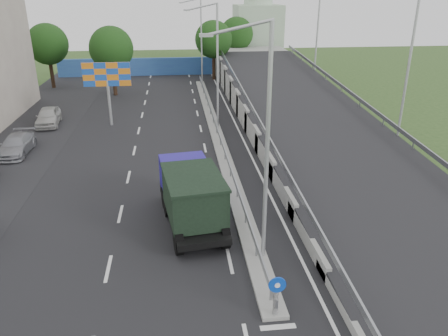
{
  "coord_description": "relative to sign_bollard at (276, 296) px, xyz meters",
  "views": [
    {
      "loc": [
        -3.32,
        -10.27,
        11.24
      ],
      "look_at": [
        -0.81,
        11.57,
        2.2
      ],
      "focal_mm": 35.0,
      "sensor_mm": 36.0,
      "label": 1
    }
  ],
  "objects": [
    {
      "name": "tree_left_far",
      "position": [
        -18.0,
        42.83,
        4.14
      ],
      "size": [
        4.8,
        4.8,
        7.6
      ],
      "color": "black",
      "rests_on": "ground"
    },
    {
      "name": "sign_bollard",
      "position": [
        0.0,
        0.0,
        0.0
      ],
      "size": [
        0.64,
        0.23,
        1.67
      ],
      "color": "black",
      "rests_on": "median"
    },
    {
      "name": "blue_wall",
      "position": [
        -4.0,
        49.83,
        0.17
      ],
      "size": [
        30.0,
        0.5,
        2.4
      ],
      "primitive_type": "cube",
      "color": "#2B4BA0",
      "rests_on": "ground"
    },
    {
      "name": "tree_ramp_far",
      "position": [
        6.0,
        52.83,
        4.14
      ],
      "size": [
        4.8,
        4.8,
        7.6
      ],
      "color": "black",
      "rests_on": "ground"
    },
    {
      "name": "tree_median_far",
      "position": [
        2.0,
        45.83,
        4.14
      ],
      "size": [
        4.8,
        4.8,
        7.6
      ],
      "color": "black",
      "rests_on": "ground"
    },
    {
      "name": "median_guardrail",
      "position": [
        0.0,
        21.83,
        -0.28
      ],
      "size": [
        0.09,
        44.0,
        0.71
      ],
      "color": "gray",
      "rests_on": "median"
    },
    {
      "name": "billboard",
      "position": [
        -9.0,
        25.83,
        3.15
      ],
      "size": [
        4.0,
        0.24,
        5.5
      ],
      "color": "#B2B5B7",
      "rests_on": "ground"
    },
    {
      "name": "lamp_post_far",
      "position": [
        0.11,
        43.83,
        4.77
      ],
      "size": [
        2.74,
        0.18,
        10.08
      ],
      "color": "#B2B5B7",
      "rests_on": "median"
    },
    {
      "name": "parked_car_e",
      "position": [
        -14.53,
        26.52,
        -0.25
      ],
      "size": [
        2.29,
        4.74,
        1.56
      ],
      "primitive_type": "imported",
      "rotation": [
        0.0,
        0.0,
        0.1
      ],
      "color": "#AAA9A6",
      "rests_on": "ground"
    },
    {
      "name": "tree_left_mid",
      "position": [
        -10.0,
        37.83,
        4.14
      ],
      "size": [
        4.8,
        4.8,
        7.6
      ],
      "color": "black",
      "rests_on": "ground"
    },
    {
      "name": "road_surface",
      "position": [
        -3.0,
        17.83,
        -1.03
      ],
      "size": [
        26.0,
        90.0,
        0.04
      ],
      "primitive_type": "cube",
      "color": "black",
      "rests_on": "ground"
    },
    {
      "name": "lamp_post_near",
      "position": [
        0.11,
        3.83,
        4.77
      ],
      "size": [
        2.74,
        0.18,
        10.08
      ],
      "color": "#B2B5B7",
      "rests_on": "median"
    },
    {
      "name": "parked_car_d",
      "position": [
        -14.99,
        19.21,
        -0.35
      ],
      "size": [
        1.94,
        4.71,
        1.36
      ],
      "primitive_type": "imported",
      "rotation": [
        0.0,
        0.0,
        -0.01
      ],
      "color": "gray",
      "rests_on": "ground"
    },
    {
      "name": "lamp_post_mid",
      "position": [
        0.11,
        23.83,
        4.77
      ],
      "size": [
        2.74,
        0.18,
        10.08
      ],
      "color": "#B2B5B7",
      "rests_on": "median"
    },
    {
      "name": "dump_truck",
      "position": [
        -2.72,
        7.5,
        0.64
      ],
      "size": [
        3.38,
        7.11,
        3.02
      ],
      "rotation": [
        0.0,
        0.0,
        0.13
      ],
      "color": "black",
      "rests_on": "ground"
    },
    {
      "name": "church",
      "position": [
        10.0,
        57.83,
        4.28
      ],
      "size": [
        7.0,
        7.0,
        13.8
      ],
      "color": "#B2CCAD",
      "rests_on": "ground"
    },
    {
      "name": "median",
      "position": [
        0.0,
        21.83,
        -0.93
      ],
      "size": [
        1.0,
        44.0,
        0.2
      ],
      "primitive_type": "cube",
      "color": "gray",
      "rests_on": "ground"
    },
    {
      "name": "overpass_ramp",
      "position": [
        7.5,
        21.83,
        0.72
      ],
      "size": [
        10.0,
        50.0,
        3.5
      ],
      "color": "gray",
      "rests_on": "ground"
    }
  ]
}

